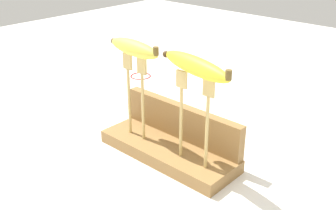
{
  "coord_description": "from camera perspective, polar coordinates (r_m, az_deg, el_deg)",
  "views": [
    {
      "loc": [
        0.54,
        -0.59,
        0.49
      ],
      "look_at": [
        0.0,
        0.0,
        0.13
      ],
      "focal_mm": 42.97,
      "sensor_mm": 36.0,
      "label": 1
    }
  ],
  "objects": [
    {
      "name": "fork_stand_left",
      "position": [
        0.91,
        -4.64,
        2.18
      ],
      "size": [
        0.07,
        0.01,
        0.2
      ],
      "color": "tan",
      "rests_on": "wooden_board"
    },
    {
      "name": "wire_coil",
      "position": [
        1.42,
        -3.9,
        4.19
      ],
      "size": [
        0.07,
        0.07,
        0.0
      ],
      "primitive_type": "torus",
      "color": "red",
      "rests_on": "ground"
    },
    {
      "name": "ground_plane",
      "position": [
        0.94,
        -0.0,
        -7.27
      ],
      "size": [
        3.0,
        3.0,
        0.0
      ],
      "primitive_type": "plane",
      "color": "silver"
    },
    {
      "name": "banana_raised_left",
      "position": [
        0.88,
        -4.86,
        8.08
      ],
      "size": [
        0.16,
        0.05,
        0.04
      ],
      "color": "#DBD147",
      "rests_on": "fork_stand_left"
    },
    {
      "name": "wooden_board",
      "position": [
        0.93,
        -0.0,
        -6.48
      ],
      "size": [
        0.33,
        0.12,
        0.03
      ],
      "primitive_type": "cube",
      "color": "olive",
      "rests_on": "ground"
    },
    {
      "name": "board_backstop",
      "position": [
        0.93,
        2.04,
        -2.37
      ],
      "size": [
        0.33,
        0.02,
        0.08
      ],
      "primitive_type": "cube",
      "color": "olive",
      "rests_on": "wooden_board"
    },
    {
      "name": "banana_raised_right",
      "position": [
        0.77,
        3.9,
        5.59
      ],
      "size": [
        0.2,
        0.08,
        0.04
      ],
      "color": "yellow",
      "rests_on": "fork_stand_right"
    },
    {
      "name": "fork_stand_right",
      "position": [
        0.81,
        3.71,
        -0.97
      ],
      "size": [
        0.09,
        0.01,
        0.2
      ],
      "color": "tan",
      "rests_on": "wooden_board"
    }
  ]
}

